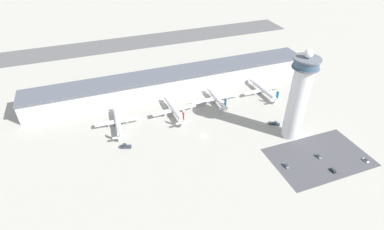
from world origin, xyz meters
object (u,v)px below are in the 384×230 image
at_px(airplane_gate_charlie, 217,98).
at_px(car_blue_compact, 286,166).
at_px(service_truck_catering, 274,124).
at_px(car_yellow_taxi, 333,170).
at_px(airplane_gate_delta, 263,90).
at_px(service_truck_fuel, 126,146).
at_px(airplane_gate_bravo, 175,110).
at_px(control_tower, 298,97).
at_px(car_black_suv, 318,156).
at_px(airplane_gate_alpha, 118,121).
at_px(car_white_wagon, 366,160).

relative_size(airplane_gate_charlie, car_blue_compact, 8.89).
height_order(service_truck_catering, car_yellow_taxi, service_truck_catering).
distance_m(airplane_gate_delta, service_truck_catering, 45.07).
relative_size(service_truck_fuel, car_yellow_taxi, 1.80).
relative_size(airplane_gate_charlie, car_yellow_taxi, 9.94).
bearing_deg(service_truck_fuel, airplane_gate_charlie, 20.78).
height_order(airplane_gate_bravo, car_blue_compact, airplane_gate_bravo).
relative_size(control_tower, car_black_suv, 14.21).
relative_size(airplane_gate_bravo, service_truck_catering, 4.84).
bearing_deg(airplane_gate_bravo, car_yellow_taxi, -51.47).
bearing_deg(service_truck_fuel, airplane_gate_bravo, 31.06).
xyz_separation_m(service_truck_catering, car_yellow_taxi, (7.18, -53.94, -0.22)).
bearing_deg(airplane_gate_alpha, service_truck_fuel, -87.94).
bearing_deg(service_truck_catering, control_tower, -77.13).
height_order(car_black_suv, car_blue_compact, car_blue_compact).
distance_m(control_tower, airplane_gate_bravo, 91.21).
height_order(airplane_gate_charlie, service_truck_fuel, airplane_gate_charlie).
bearing_deg(airplane_gate_charlie, service_truck_fuel, -159.22).
height_order(airplane_gate_charlie, service_truck_catering, airplane_gate_charlie).
bearing_deg(airplane_gate_alpha, car_yellow_taxi, -38.28).
distance_m(airplane_gate_charlie, car_black_suv, 90.56).
height_order(car_black_suv, car_white_wagon, car_black_suv).
bearing_deg(airplane_gate_delta, car_white_wagon, -79.53).
bearing_deg(car_yellow_taxi, airplane_gate_charlie, 110.02).
xyz_separation_m(control_tower, car_yellow_taxi, (3.90, -39.59, -31.46)).
relative_size(airplane_gate_bravo, service_truck_fuel, 5.14).
xyz_separation_m(service_truck_fuel, car_blue_compact, (91.41, -52.51, -0.49)).
distance_m(service_truck_fuel, car_blue_compact, 105.42).
relative_size(airplane_gate_bravo, car_white_wagon, 9.34).
xyz_separation_m(airplane_gate_alpha, car_blue_compact, (92.35, -78.87, -3.54)).
height_order(control_tower, airplane_gate_alpha, control_tower).
height_order(airplane_gate_alpha, car_black_suv, airplane_gate_alpha).
xyz_separation_m(airplane_gate_charlie, car_blue_compact, (10.42, -83.24, -3.54)).
relative_size(airplane_gate_delta, car_white_wagon, 9.53).
relative_size(control_tower, airplane_gate_delta, 1.64).
relative_size(airplane_gate_charlie, car_white_wagon, 10.06).
distance_m(airplane_gate_bravo, car_white_wagon, 135.64).
relative_size(airplane_gate_delta, car_yellow_taxi, 9.42).
xyz_separation_m(service_truck_catering, car_white_wagon, (33.42, -53.91, -0.30)).
bearing_deg(car_blue_compact, car_white_wagon, -14.94).
bearing_deg(car_blue_compact, airplane_gate_bravo, 121.70).
xyz_separation_m(airplane_gate_charlie, car_white_wagon, (61.54, -96.88, -3.62)).
bearing_deg(service_truck_fuel, car_black_suv, -24.33).
bearing_deg(car_white_wagon, control_tower, 127.29).
relative_size(airplane_gate_charlie, airplane_gate_delta, 1.06).
relative_size(service_truck_fuel, car_blue_compact, 1.61).
height_order(airplane_gate_alpha, airplane_gate_delta, airplane_gate_delta).
bearing_deg(airplane_gate_bravo, airplane_gate_charlie, 7.26).
bearing_deg(airplane_gate_charlie, control_tower, -61.28).
distance_m(airplane_gate_charlie, car_white_wagon, 114.83).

